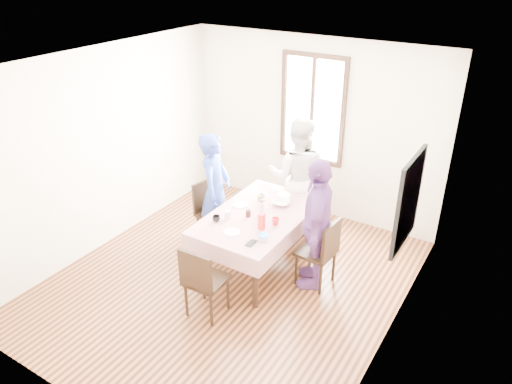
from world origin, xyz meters
TOP-DOWN VIEW (x-y plane):
  - ground at (0.00, 0.00)m, footprint 4.50×4.50m
  - back_wall at (0.00, 2.25)m, footprint 4.00×0.00m
  - right_wall at (2.00, 0.00)m, footprint 0.00×4.50m
  - window_frame at (0.00, 2.23)m, footprint 1.02×0.06m
  - window_pane at (0.00, 2.24)m, footprint 0.90×0.02m
  - art_poster at (1.98, 0.30)m, footprint 0.04×0.76m
  - dining_table at (0.13, 0.49)m, footprint 0.96×1.61m
  - tablecloth at (0.13, 0.49)m, footprint 1.08×1.73m
  - chair_left at (-0.67, 0.64)m, footprint 0.49×0.49m
  - chair_right at (0.93, 0.54)m, footprint 0.45×0.45m
  - chair_far at (0.13, 1.59)m, footprint 0.48×0.48m
  - chair_near at (0.13, -0.61)m, footprint 0.43×0.43m
  - person_left at (-0.65, 0.64)m, footprint 0.56×0.69m
  - person_far at (0.13, 1.57)m, footprint 1.02×0.91m
  - person_right at (0.91, 0.54)m, footprint 0.71×1.06m
  - mug_black at (-0.22, 0.07)m, footprint 0.12×0.12m
  - mug_flag at (0.44, 0.39)m, footprint 0.14×0.14m
  - mug_green at (-0.04, 0.84)m, footprint 0.13×0.13m
  - serving_bowl at (0.25, 0.87)m, footprint 0.28×0.28m
  - juice_carton at (0.35, 0.21)m, footprint 0.07×0.07m
  - butter_tub at (0.49, 0.02)m, footprint 0.10×0.10m
  - jam_jar at (0.05, 0.38)m, footprint 0.06×0.06m
  - drinking_glass at (-0.14, 0.20)m, footprint 0.07×0.07m
  - smartphone at (0.41, -0.12)m, footprint 0.08×0.16m
  - flower_vase at (0.15, 0.54)m, footprint 0.07×0.07m
  - plate_left at (-0.19, 0.58)m, footprint 0.20×0.20m
  - plate_far at (0.15, 1.13)m, footprint 0.20×0.20m
  - plate_near at (0.10, -0.04)m, footprint 0.20×0.20m
  - butter_lid at (0.49, 0.02)m, footprint 0.12×0.12m
  - flower_bunch at (0.15, 0.54)m, footprint 0.09×0.09m

SIDE VIEW (x-z plane):
  - ground at x=0.00m, z-range 0.00..0.00m
  - dining_table at x=0.13m, z-range 0.00..0.75m
  - chair_left at x=-0.67m, z-range 0.00..0.91m
  - chair_right at x=0.93m, z-range 0.00..0.91m
  - chair_far at x=0.13m, z-range 0.00..0.91m
  - chair_near at x=0.13m, z-range 0.00..0.91m
  - tablecloth at x=0.13m, z-range 0.75..0.76m
  - smartphone at x=0.41m, z-range 0.76..0.77m
  - plate_left at x=-0.19m, z-range 0.76..0.77m
  - plate_far at x=0.15m, z-range 0.76..0.77m
  - plate_near at x=0.10m, z-range 0.76..0.77m
  - butter_tub at x=0.49m, z-range 0.76..0.81m
  - serving_bowl at x=0.25m, z-range 0.76..0.82m
  - mug_black at x=-0.22m, z-range 0.76..0.84m
  - mug_green at x=-0.04m, z-range 0.76..0.84m
  - jam_jar at x=0.05m, z-range 0.76..0.85m
  - mug_flag at x=0.44m, z-range 0.76..0.85m
  - drinking_glass at x=-0.14m, z-range 0.76..0.87m
  - butter_lid at x=0.49m, z-range 0.81..0.83m
  - person_left at x=-0.65m, z-range 0.00..1.65m
  - flower_vase at x=0.15m, z-range 0.76..0.90m
  - person_right at x=0.91m, z-range 0.00..1.68m
  - juice_carton at x=0.35m, z-range 0.76..0.97m
  - person_far at x=0.13m, z-range 0.00..1.74m
  - flower_bunch at x=0.15m, z-range 0.90..1.00m
  - back_wall at x=0.00m, z-range -0.65..3.35m
  - right_wall at x=2.00m, z-range -0.90..3.60m
  - art_poster at x=1.98m, z-range 1.07..2.03m
  - window_frame at x=0.00m, z-range 0.84..2.46m
  - window_pane at x=0.00m, z-range 0.90..2.40m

